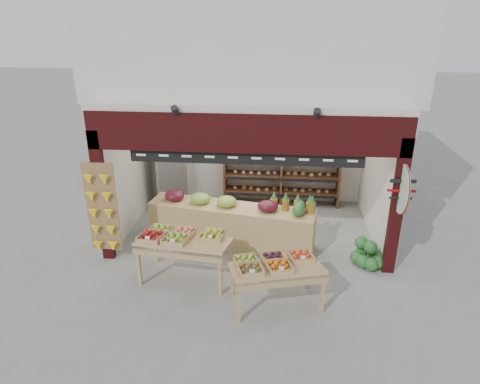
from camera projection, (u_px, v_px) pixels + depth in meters
name	position (u px, v px, depth m)	size (l,w,h in m)	color
ground	(249.00, 238.00, 9.42)	(60.00, 60.00, 0.00)	slate
shop_structure	(255.00, 45.00, 9.38)	(6.36, 5.12, 5.40)	silver
banana_board	(102.00, 210.00, 8.14)	(0.60, 0.15, 1.80)	olive
gift_sign	(402.00, 189.00, 7.45)	(0.04, 0.93, 0.92)	#C1F2D2
back_shelving	(282.00, 163.00, 10.73)	(2.93, 0.48, 1.81)	brown
refrigerator	(175.00, 168.00, 10.69)	(0.77, 0.77, 1.99)	#B8BABF
cardboard_stack	(196.00, 218.00, 9.71)	(1.09, 0.90, 0.73)	beige
mid_counter	(231.00, 223.00, 9.02)	(3.55, 1.27, 1.09)	tan
display_table_left	(179.00, 238.00, 7.76)	(1.71, 1.08, 1.03)	tan
display_table_right	(272.00, 265.00, 7.03)	(1.67, 1.20, 0.97)	tan
watermelon_pile	(367.00, 255.00, 8.37)	(0.65, 0.67, 0.51)	#17471C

